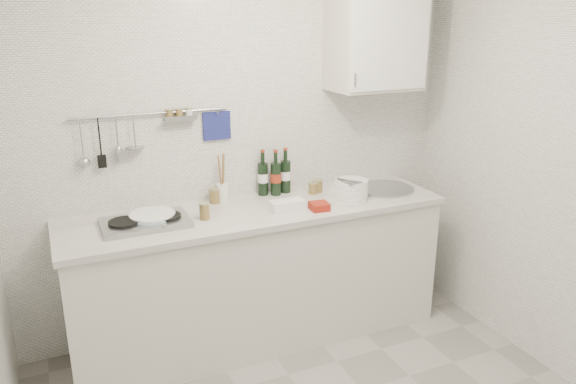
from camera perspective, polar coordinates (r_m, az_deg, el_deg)
The scene contains 14 objects.
back_wall at distance 3.72m, azimuth -4.87°, elevation 4.55°, with size 3.00×0.02×2.50m, color silver.
counter at distance 3.74m, azimuth -2.90°, elevation -8.67°, with size 2.44×0.64×0.96m.
wall_rail at distance 3.51m, azimuth -14.03°, elevation 6.17°, with size 0.98×0.09×0.34m.
wall_cabinet at distance 3.86m, azimuth 8.96°, elevation 15.39°, with size 0.60×0.38×0.70m.
plate_stack_hob at distance 3.41m, azimuth -13.74°, elevation -2.58°, with size 0.30×0.29×0.05m.
plate_stack_sink at distance 3.72m, azimuth 6.23°, elevation 0.15°, with size 0.30×0.28×0.13m.
wine_bottles at distance 3.78m, azimuth -1.36°, elevation 2.05°, with size 0.23×0.11×0.31m.
butter_dish at distance 3.50m, azimuth -0.10°, elevation -1.38°, with size 0.21×0.11×0.06m, color white.
strawberry_punnet at distance 3.52m, azimuth 3.20°, elevation -1.46°, with size 0.11×0.11×0.05m, color #A32212.
utensil_crock at distance 3.67m, azimuth -6.67°, elevation 0.18°, with size 0.08×0.08×0.32m.
jar_a at distance 3.66m, azimuth -7.48°, elevation -0.33°, with size 0.07×0.07×0.10m.
jar_b at distance 3.85m, azimuth 3.04°, elevation 0.66°, with size 0.07×0.07×0.09m.
jar_c at distance 3.82m, azimuth 2.56°, elevation 0.45°, with size 0.07×0.07×0.08m.
jar_d at distance 3.38m, azimuth -8.48°, elevation -1.90°, with size 0.06×0.06×0.10m.
Camera 1 is at (-1.19, -2.02, 2.12)m, focal length 35.00 mm.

